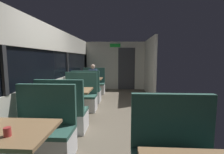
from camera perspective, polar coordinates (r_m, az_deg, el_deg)
The scene contains 14 objects.
ground_plane at distance 3.99m, azimuth -1.29°, elevation -15.73°, with size 3.30×9.20×0.02m, color #665B4C.
carriage_window_panel_left at distance 4.09m, azimuth -22.05°, elevation 0.55°, with size 0.09×8.48×2.30m.
carriage_end_bulkhead at distance 7.88m, azimuth 1.56°, elevation 3.93°, with size 2.90×0.11×2.30m.
carriage_aisle_panel_right at distance 6.78m, azimuth 13.09°, elevation 3.44°, with size 0.08×2.40×2.30m, color beige.
dining_table_near_window at distance 2.16m, azimuth -32.31°, elevation -18.00°, with size 0.90×0.70×0.74m.
bench_near_window_facing_entry at distance 2.83m, azimuth -23.23°, elevation -18.48°, with size 0.95×0.50×1.10m.
dining_table_mid_window at distance 4.12m, azimuth -13.68°, elevation -5.70°, with size 0.90×0.70×0.74m.
bench_mid_window_facing_end at distance 3.57m, azimuth -16.88°, elevation -12.93°, with size 0.95×0.50×1.10m.
bench_mid_window_facing_entry at distance 4.85m, azimuth -11.15°, elevation -7.56°, with size 0.95×0.50×1.10m.
dining_table_far_window at distance 6.29m, azimuth -7.67°, elevation -1.36°, with size 0.90×0.70×0.74m.
bench_far_window_facing_end at distance 5.67m, azimuth -8.97°, elevation -5.45°, with size 0.95×0.50×1.10m.
bench_far_window_facing_entry at distance 7.02m, azimuth -6.55°, elevation -3.09°, with size 0.95×0.50×1.10m.
seated_passenger at distance 6.92m, azimuth -6.67°, elevation -1.48°, with size 0.47×0.55×1.26m.
coffee_cup_primary at distance 1.97m, azimuth -33.03°, elevation -15.94°, with size 0.07×0.07×0.09m.
Camera 1 is at (0.30, -3.68, 1.50)m, focal length 25.87 mm.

